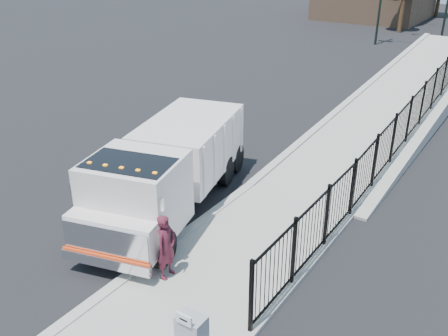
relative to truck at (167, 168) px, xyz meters
The scene contains 8 objects.
ground 2.35m from the truck, 42.77° to the right, with size 120.00×120.00×0.00m, color black.
sidewalk 4.81m from the truck, 44.78° to the right, with size 3.55×12.00×0.12m, color #9E998E.
curb 3.77m from the truck, 67.62° to the right, with size 0.30×12.00×0.16m, color #ADAAA3.
ramp 15.24m from the truck, 76.83° to the left, with size 3.95×24.00×1.70m, color #9E998E.
iron_fence 11.84m from the truck, 65.62° to the left, with size 0.10×28.00×1.80m, color black.
truck is the anchor object (origin of this frame).
worker 3.51m from the truck, 51.49° to the right, with size 0.63×0.41×1.72m, color #501826.
arrow_sign 6.63m from the truck, 48.04° to the right, with size 0.35×0.04×0.22m, color white.
Camera 1 is at (7.65, -9.23, 7.92)m, focal length 40.00 mm.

